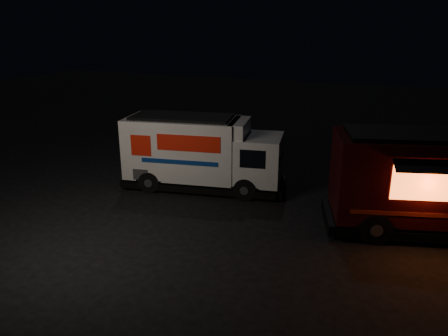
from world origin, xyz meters
TOP-DOWN VIEW (x-y plane):
  - ground at (0.00, 0.00)m, footprint 80.00×80.00m
  - white_truck at (-1.22, 3.21)m, footprint 6.95×3.45m
  - red_truck at (7.50, 2.58)m, footprint 7.55×4.50m

SIDE VIEW (x-z plane):
  - ground at x=0.00m, z-range 0.00..0.00m
  - white_truck at x=-1.22m, z-range 0.00..3.01m
  - red_truck at x=7.50m, z-range 0.00..3.30m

